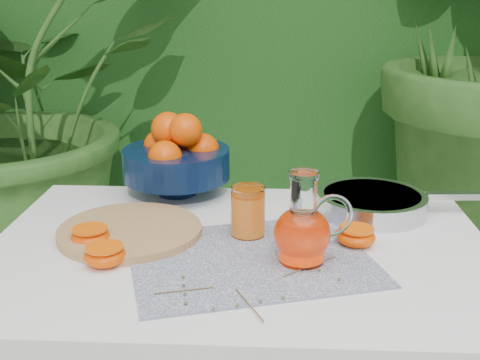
# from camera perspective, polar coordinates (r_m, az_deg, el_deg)

# --- Properties ---
(potted_plant_left) EXTENTS (2.30, 2.30, 1.63)m
(potted_plant_left) POSITION_cam_1_polar(r_m,az_deg,el_deg) (2.55, -21.42, 7.15)
(potted_plant_left) COLOR #29571E
(potted_plant_left) RESTS_ON ground
(white_table) EXTENTS (1.00, 0.70, 0.75)m
(white_table) POSITION_cam_1_polar(r_m,az_deg,el_deg) (1.24, -0.05, -9.65)
(white_table) COLOR white
(white_table) RESTS_ON ground
(placemat) EXTENTS (0.52, 0.46, 0.00)m
(placemat) POSITION_cam_1_polar(r_m,az_deg,el_deg) (1.14, 1.00, -7.45)
(placemat) COLOR #0D1E4A
(placemat) RESTS_ON white_table
(cutting_board) EXTENTS (0.39, 0.39, 0.02)m
(cutting_board) POSITION_cam_1_polar(r_m,az_deg,el_deg) (1.26, -10.37, -4.79)
(cutting_board) COLOR #AF814F
(cutting_board) RESTS_ON white_table
(fruit_bowl) EXTENTS (0.32, 0.32, 0.21)m
(fruit_bowl) POSITION_cam_1_polar(r_m,az_deg,el_deg) (1.47, -6.00, 2.21)
(fruit_bowl) COLOR black
(fruit_bowl) RESTS_ON white_table
(juice_pitcher) EXTENTS (0.16, 0.13, 0.17)m
(juice_pitcher) POSITION_cam_1_polar(r_m,az_deg,el_deg) (1.11, 6.02, -4.82)
(juice_pitcher) COLOR white
(juice_pitcher) RESTS_ON white_table
(juice_tumbler) EXTENTS (0.07, 0.07, 0.10)m
(juice_tumbler) POSITION_cam_1_polar(r_m,az_deg,el_deg) (1.22, 0.77, -3.08)
(juice_tumbler) COLOR white
(juice_tumbler) RESTS_ON white_table
(saute_pan) EXTENTS (0.44, 0.26, 0.05)m
(saute_pan) POSITION_cam_1_polar(r_m,az_deg,el_deg) (1.39, 12.51, -2.06)
(saute_pan) COLOR #B7B8BC
(saute_pan) RESTS_ON white_table
(orange_halves) EXTENTS (0.62, 0.21, 0.04)m
(orange_halves) POSITION_cam_1_polar(r_m,az_deg,el_deg) (1.17, -5.18, -5.91)
(orange_halves) COLOR #EA6402
(orange_halves) RESTS_ON white_table
(thyme_sprigs) EXTENTS (0.32, 0.25, 0.01)m
(thyme_sprigs) POSITION_cam_1_polar(r_m,az_deg,el_deg) (1.04, 1.17, -9.90)
(thyme_sprigs) COLOR brown
(thyme_sprigs) RESTS_ON white_table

